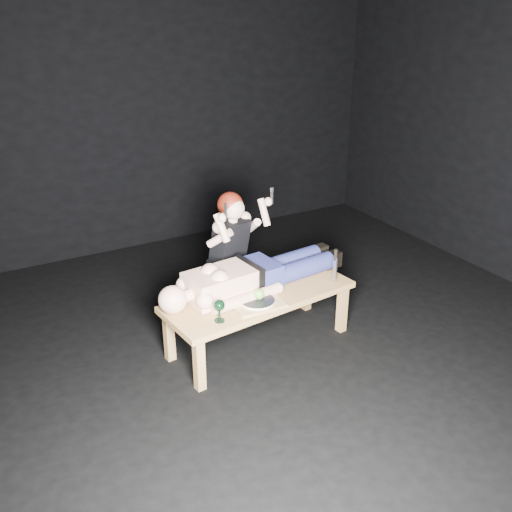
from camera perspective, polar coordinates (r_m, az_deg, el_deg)
name	(u,v)px	position (r m, az deg, el deg)	size (l,w,h in m)	color
ground	(284,344)	(4.65, 2.83, -8.71)	(5.00, 5.00, 0.00)	black
back_wall	(159,105)	(6.24, -9.51, 14.49)	(5.00, 5.00, 0.00)	black
table	(259,319)	(4.53, 0.31, -6.28)	(1.49, 0.56, 0.45)	tan
lying_man	(255,271)	(4.47, -0.11, -1.51)	(1.51, 0.46, 0.27)	#E3B195
kneeling_woman	(224,253)	(4.80, -3.17, 0.31)	(0.62, 0.69, 1.16)	black
serving_tray	(257,304)	(4.27, 0.14, -4.73)	(0.37, 0.27, 0.02)	tan
plate	(257,301)	(4.26, 0.14, -4.48)	(0.25, 0.25, 0.02)	white
apple	(259,294)	(4.25, 0.30, -3.78)	(0.08, 0.08, 0.08)	#57B031
goblet	(219,311)	(4.04, -3.64, -5.42)	(0.08, 0.08, 0.17)	black
fork_flat	(237,314)	(4.16, -1.85, -5.71)	(0.01, 0.16, 0.01)	#B2B2B7
knife_flat	(278,302)	(4.31, 2.15, -4.53)	(0.01, 0.16, 0.01)	#B2B2B7
spoon_flat	(268,299)	(4.35, 1.22, -4.24)	(0.01, 0.16, 0.01)	#B2B2B7
carving_knife	(335,266)	(4.58, 7.81, -0.98)	(0.04, 0.04, 0.29)	#B2B2B7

